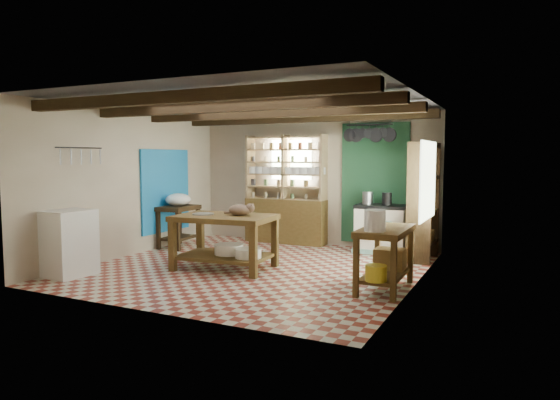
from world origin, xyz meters
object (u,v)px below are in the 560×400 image
at_px(white_cabinet, 69,243).
at_px(cat, 240,210).
at_px(right_counter, 385,259).
at_px(stove, 381,229).
at_px(work_table, 225,242).
at_px(prep_table, 179,227).

bearing_deg(white_cabinet, cat, 39.31).
xyz_separation_m(white_cabinet, cat, (2.07, 1.47, 0.45)).
bearing_deg(right_counter, stove, 105.29).
relative_size(right_counter, cat, 3.03).
bearing_deg(stove, white_cabinet, -138.86).
bearing_deg(white_cabinet, work_table, 41.37).
bearing_deg(stove, right_counter, -79.01).
height_order(stove, right_counter, stove).
bearing_deg(stove, work_table, -132.51).
bearing_deg(right_counter, white_cabinet, -164.36).
xyz_separation_m(stove, prep_table, (-3.67, -1.21, -0.04)).
relative_size(work_table, stove, 1.66).
bearing_deg(prep_table, right_counter, -19.53).
relative_size(white_cabinet, right_counter, 0.85).
distance_m(white_cabinet, right_counter, 4.58).
distance_m(white_cabinet, cat, 2.58).
bearing_deg(right_counter, work_table, 176.69).
relative_size(prep_table, cat, 2.12).
bearing_deg(right_counter, cat, 174.62).
height_order(work_table, prep_table, work_table).
xyz_separation_m(work_table, cat, (0.24, 0.07, 0.51)).
height_order(work_table, right_counter, work_table).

